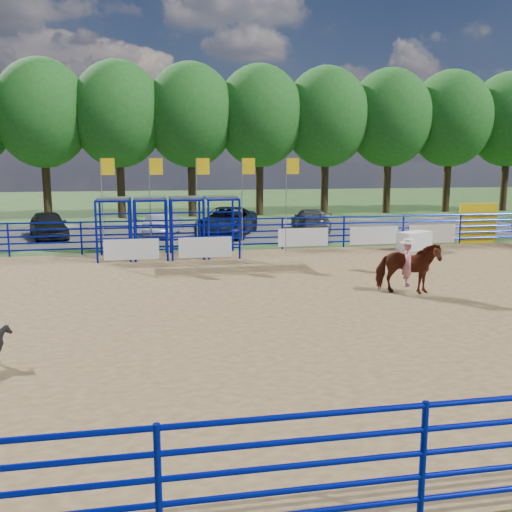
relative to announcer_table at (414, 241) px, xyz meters
name	(u,v)px	position (x,y,z in m)	size (l,w,h in m)	color
ground	(259,306)	(-8.92, -8.59, -0.44)	(120.00, 120.00, 0.00)	#375A24
arena_dirt	(259,306)	(-8.92, -8.59, -0.43)	(30.00, 20.00, 0.02)	olive
gravel_strip	(204,232)	(-8.92, 8.41, -0.44)	(40.00, 10.00, 0.01)	slate
announcer_table	(414,241)	(0.00, 0.00, 0.00)	(1.59, 0.74, 0.85)	white
horse_and_rider	(408,265)	(-4.08, -7.93, 0.47)	(2.13, 1.55, 2.41)	maroon
car_a	(48,225)	(-17.25, 7.29, 0.28)	(1.69, 4.20, 1.43)	black
car_b	(164,224)	(-11.22, 7.26, 0.18)	(1.31, 3.75, 1.23)	gray
car_c	(227,222)	(-7.83, 6.49, 0.34)	(2.58, 5.59, 1.55)	#141A32
car_d	(311,220)	(-2.80, 7.53, 0.22)	(1.82, 4.48, 1.30)	#5E5D60
perimeter_fence	(259,281)	(-8.92, -8.59, 0.31)	(30.10, 20.10, 1.50)	#07129F
chute_assembly	(177,228)	(-10.82, 0.25, 0.82)	(19.32, 2.41, 4.20)	#07129F
treeline	(190,110)	(-8.92, 17.41, 7.09)	(56.40, 6.40, 11.24)	#3F2B19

